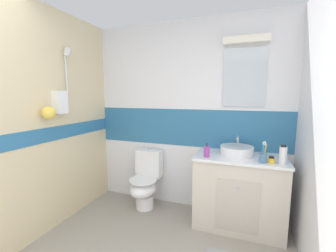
{
  "coord_description": "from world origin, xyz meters",
  "views": [
    {
      "loc": [
        0.75,
        -0.4,
        1.53
      ],
      "look_at": [
        -0.11,
        1.98,
        1.17
      ],
      "focal_mm": 23.15,
      "sensor_mm": 36.0,
      "label": 1
    }
  ],
  "objects_px": {
    "toothbrush_cup": "(263,157)",
    "mouthwash_bottle": "(283,155)",
    "soap_dispenser": "(207,151)",
    "toilet": "(146,181)",
    "hair_gel_jar": "(271,160)",
    "sink_basin": "(237,150)"
  },
  "relations": [
    {
      "from": "sink_basin",
      "to": "mouthwash_bottle",
      "type": "distance_m",
      "value": 0.5
    },
    {
      "from": "sink_basin",
      "to": "soap_dispenser",
      "type": "xyz_separation_m",
      "value": [
        -0.31,
        -0.21,
        0.01
      ]
    },
    {
      "from": "sink_basin",
      "to": "toothbrush_cup",
      "type": "distance_m",
      "value": 0.35
    },
    {
      "from": "soap_dispenser",
      "to": "mouthwash_bottle",
      "type": "xyz_separation_m",
      "value": [
        0.76,
        -0.0,
        0.03
      ]
    },
    {
      "from": "toothbrush_cup",
      "to": "mouthwash_bottle",
      "type": "bearing_deg",
      "value": 3.25
    },
    {
      "from": "toilet",
      "to": "mouthwash_bottle",
      "type": "relative_size",
      "value": 3.98
    },
    {
      "from": "soap_dispenser",
      "to": "mouthwash_bottle",
      "type": "relative_size",
      "value": 0.82
    },
    {
      "from": "toothbrush_cup",
      "to": "hair_gel_jar",
      "type": "relative_size",
      "value": 3.22
    },
    {
      "from": "toilet",
      "to": "soap_dispenser",
      "type": "height_order",
      "value": "soap_dispenser"
    },
    {
      "from": "toilet",
      "to": "hair_gel_jar",
      "type": "relative_size",
      "value": 11.28
    },
    {
      "from": "sink_basin",
      "to": "toilet",
      "type": "bearing_deg",
      "value": -179.24
    },
    {
      "from": "mouthwash_bottle",
      "to": "soap_dispenser",
      "type": "bearing_deg",
      "value": 179.65
    },
    {
      "from": "toothbrush_cup",
      "to": "mouthwash_bottle",
      "type": "xyz_separation_m",
      "value": [
        0.18,
        0.01,
        0.04
      ]
    },
    {
      "from": "sink_basin",
      "to": "soap_dispenser",
      "type": "height_order",
      "value": "sink_basin"
    },
    {
      "from": "toothbrush_cup",
      "to": "soap_dispenser",
      "type": "xyz_separation_m",
      "value": [
        -0.58,
        0.01,
        0.0
      ]
    },
    {
      "from": "toothbrush_cup",
      "to": "mouthwash_bottle",
      "type": "relative_size",
      "value": 1.14
    },
    {
      "from": "hair_gel_jar",
      "to": "mouthwash_bottle",
      "type": "height_order",
      "value": "mouthwash_bottle"
    },
    {
      "from": "soap_dispenser",
      "to": "hair_gel_jar",
      "type": "bearing_deg",
      "value": 0.46
    },
    {
      "from": "toothbrush_cup",
      "to": "soap_dispenser",
      "type": "bearing_deg",
      "value": 178.52
    },
    {
      "from": "soap_dispenser",
      "to": "mouthwash_bottle",
      "type": "bearing_deg",
      "value": -0.35
    },
    {
      "from": "toilet",
      "to": "hair_gel_jar",
      "type": "bearing_deg",
      "value": -7.09
    },
    {
      "from": "sink_basin",
      "to": "toilet",
      "type": "relative_size",
      "value": 0.53
    }
  ]
}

